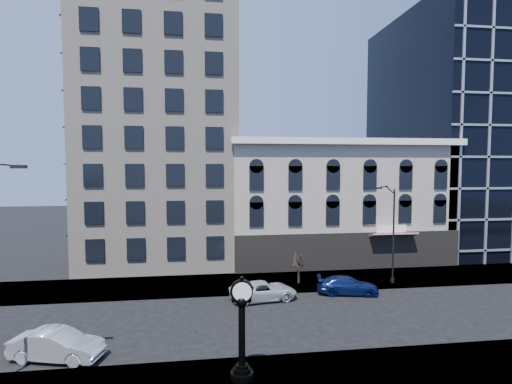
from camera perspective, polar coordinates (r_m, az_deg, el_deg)
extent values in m
plane|color=black|center=(26.75, -3.23, -17.98)|extent=(160.00, 160.00, 0.00)
cube|color=gray|center=(34.27, -4.35, -12.96)|extent=(160.00, 6.00, 0.12)
cube|color=beige|center=(44.89, -13.34, 15.33)|extent=(15.00, 15.00, 38.00)
cube|color=#B1A391|center=(43.28, 11.00, -1.50)|extent=(22.00, 10.00, 12.00)
cube|color=white|center=(38.29, 13.65, 7.08)|extent=(22.60, 0.80, 0.60)
cube|color=black|center=(39.21, 13.34, -8.29)|extent=(22.00, 0.30, 3.60)
cube|color=maroon|center=(40.03, 19.03, -5.81)|extent=(4.50, 1.18, 0.55)
cube|color=black|center=(57.16, 28.88, 7.39)|extent=(20.00, 20.00, 28.00)
cylinder|color=black|center=(20.24, -2.02, -24.66)|extent=(1.09, 1.09, 0.30)
cylinder|color=black|center=(20.12, -2.02, -24.04)|extent=(0.79, 0.79, 0.20)
cylinder|color=black|center=(20.04, -2.02, -23.59)|extent=(0.59, 0.59, 0.16)
cylinder|color=black|center=(19.40, -2.04, -19.64)|extent=(0.32, 0.32, 2.87)
sphere|color=black|center=(18.84, -2.05, -15.35)|extent=(0.55, 0.55, 0.55)
cube|color=black|center=(18.81, -2.05, -15.07)|extent=(0.91, 0.36, 0.25)
cylinder|color=black|center=(18.69, -2.05, -13.92)|extent=(1.07, 0.48, 1.03)
cylinder|color=white|center=(18.53, -2.00, -14.08)|extent=(0.86, 0.16, 0.87)
cylinder|color=white|center=(18.84, -2.10, -13.77)|extent=(0.86, 0.16, 0.87)
sphere|color=black|center=(18.51, -2.05, -12.17)|extent=(0.20, 0.20, 0.20)
cube|color=black|center=(19.94, -30.21, 3.14)|extent=(0.62, 0.26, 0.16)
cylinder|color=black|center=(35.29, 19.04, -6.00)|extent=(0.15, 0.15, 7.88)
cylinder|color=black|center=(36.10, 18.91, -11.88)|extent=(0.33, 0.33, 0.37)
cube|color=black|center=(33.50, 17.34, 0.55)|extent=(0.54, 0.39, 0.13)
cylinder|color=#2E2117|center=(34.17, 6.12, -11.23)|extent=(0.19, 0.19, 1.93)
imported|color=silver|center=(24.06, -26.53, -18.96)|extent=(4.91, 2.75, 1.53)
imported|color=silver|center=(30.37, 1.05, -13.91)|extent=(5.25, 2.98, 1.38)
imported|color=#0C194C|center=(32.47, 12.96, -12.86)|extent=(4.95, 2.79, 1.35)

